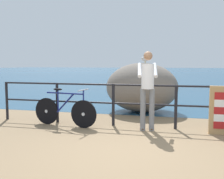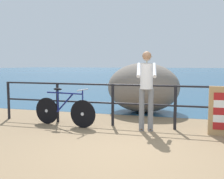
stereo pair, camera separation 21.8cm
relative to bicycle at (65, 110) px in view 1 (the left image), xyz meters
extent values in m
cube|color=#846B4C|center=(1.87, 18.53, -0.44)|extent=(120.00, 120.00, 0.10)
cube|color=navy|center=(1.87, 46.71, -0.39)|extent=(120.00, 90.00, 0.01)
cylinder|color=black|center=(-1.85, 0.35, 0.12)|extent=(0.07, 0.07, 1.02)
cylinder|color=black|center=(-0.36, 0.35, 0.12)|extent=(0.07, 0.07, 1.02)
cylinder|color=black|center=(1.12, 0.35, 0.12)|extent=(0.07, 0.07, 1.02)
cylinder|color=black|center=(2.61, 0.35, 0.12)|extent=(0.07, 0.07, 1.02)
cylinder|color=black|center=(1.87, 0.35, 0.61)|extent=(7.42, 0.04, 0.04)
cylinder|color=black|center=(1.87, 0.35, 0.16)|extent=(7.42, 0.04, 0.04)
cylinder|color=black|center=(-0.52, 0.08, -0.06)|extent=(0.66, 0.13, 0.66)
cylinder|color=#B7BCC6|center=(-0.52, 0.08, -0.06)|extent=(0.09, 0.07, 0.08)
cylinder|color=black|center=(0.51, -0.07, -0.06)|extent=(0.66, 0.13, 0.66)
cylinder|color=#B7BCC6|center=(0.51, -0.07, -0.06)|extent=(0.09, 0.07, 0.08)
cylinder|color=navy|center=(0.00, 0.00, 0.41)|extent=(0.98, 0.18, 0.04)
cylinder|color=navy|center=(0.02, 0.00, 0.18)|extent=(0.50, 0.11, 0.50)
cylinder|color=navy|center=(-0.18, 0.03, 0.21)|extent=(0.03, 0.03, 0.53)
ellipsoid|color=black|center=(-0.18, 0.03, 0.50)|extent=(0.25, 0.13, 0.06)
cylinder|color=navy|center=(0.51, -0.07, 0.23)|extent=(0.03, 0.03, 0.57)
cylinder|color=#B7BCC6|center=(0.51, -0.07, 0.51)|extent=(0.10, 0.48, 0.03)
cylinder|color=slate|center=(1.89, 0.04, 0.09)|extent=(0.12, 0.12, 0.95)
ellipsoid|color=#513319|center=(1.88, 0.09, -0.35)|extent=(0.14, 0.27, 0.08)
cylinder|color=slate|center=(2.08, 0.07, 0.09)|extent=(0.12, 0.12, 0.95)
ellipsoid|color=#513319|center=(2.08, 0.13, -0.35)|extent=(0.14, 0.27, 0.08)
cylinder|color=white|center=(1.99, 0.05, 0.84)|extent=(0.28, 0.28, 0.55)
sphere|color=#9E7051|center=(1.99, 0.05, 1.29)|extent=(0.20, 0.20, 0.20)
cylinder|color=white|center=(1.77, 0.26, 0.97)|extent=(0.16, 0.52, 0.34)
cylinder|color=white|center=(2.13, 0.31, 0.97)|extent=(0.16, 0.52, 0.34)
ellipsoid|color=slate|center=(1.54, 2.42, 0.38)|extent=(2.24, 1.94, 1.53)
cylinder|color=gold|center=(1.62, 2.50, 1.17)|extent=(0.01, 0.01, 0.06)
cylinder|color=gold|center=(1.64, 2.46, 1.17)|extent=(0.01, 0.01, 0.06)
ellipsoid|color=white|center=(1.63, 2.48, 1.27)|extent=(0.28, 0.22, 0.13)
ellipsoid|color=#9E9EA3|center=(1.61, 2.47, 1.30)|extent=(0.27, 0.22, 0.06)
sphere|color=white|center=(1.74, 2.54, 1.34)|extent=(0.08, 0.08, 0.08)
cone|color=gold|center=(1.78, 2.56, 1.33)|extent=(0.06, 0.04, 0.02)
camera|label=1|loc=(2.65, -5.87, 1.12)|focal=42.63mm
camera|label=2|loc=(2.86, -5.82, 1.12)|focal=42.63mm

